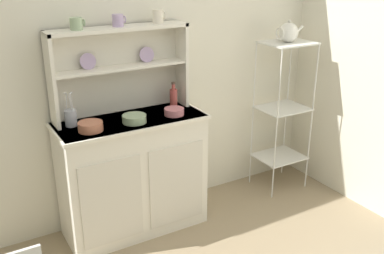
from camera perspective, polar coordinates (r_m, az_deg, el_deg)
The scene contains 13 objects.
wall_back at distance 3.29m, azimuth -7.82°, elevation 8.96°, with size 3.84×0.05×2.50m, color silver.
hutch_cabinet at distance 3.28m, azimuth -7.53°, elevation -5.97°, with size 1.05×0.45×0.87m.
hutch_shelf_unit at distance 3.15m, azimuth -9.38°, elevation 8.09°, with size 0.98×0.18×0.62m.
bakers_rack at distance 3.83m, azimuth 11.56°, elevation 3.01°, with size 0.40×0.33×1.28m.
cup_sage_0 at distance 2.98m, azimuth -14.54°, elevation 12.65°, with size 0.09×0.08×0.08m.
cup_lilac_1 at distance 3.07m, azimuth -9.42°, elevation 13.28°, with size 0.09×0.07×0.08m.
cup_cream_2 at distance 3.18m, azimuth -4.35°, elevation 13.91°, with size 0.09×0.07×0.09m.
bowl_mixing_large at distance 2.94m, azimuth -12.84°, elevation 0.07°, with size 0.16×0.16×0.06m, color #C67556.
bowl_floral_medium at distance 3.04m, azimuth -7.38°, elevation 1.06°, with size 0.16×0.16×0.05m, color #9EB78E.
bowl_cream_small at distance 3.16m, azimuth -2.30°, elevation 1.98°, with size 0.14×0.14×0.05m, color #D17A84.
jam_bottle at distance 3.32m, azimuth -2.37°, elevation 3.82°, with size 0.06×0.06×0.19m.
utensil_jar at distance 3.05m, azimuth -15.22°, elevation 1.20°, with size 0.08×0.08×0.24m.
porcelain_teapot at distance 3.69m, azimuth 12.21°, elevation 11.74°, with size 0.24×0.15×0.18m.
Camera 1 is at (-1.22, -1.35, 1.93)m, focal length 41.77 mm.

